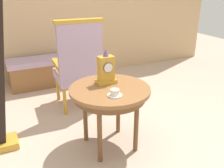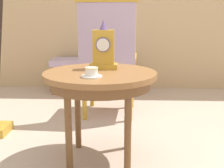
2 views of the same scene
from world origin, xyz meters
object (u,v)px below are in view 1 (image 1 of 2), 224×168
(teacup_left, at_px, (115,93))
(armchair, at_px, (78,64))
(window_bench, at_px, (44,71))
(side_table, at_px, (110,95))
(mantel_clock, at_px, (106,70))

(teacup_left, bearing_deg, armchair, 87.86)
(window_bench, bearing_deg, teacup_left, -84.18)
(side_table, relative_size, armchair, 0.66)
(mantel_clock, xyz_separation_m, window_bench, (-0.26, 1.77, -0.54))
(side_table, distance_m, teacup_left, 0.21)
(mantel_clock, relative_size, armchair, 0.29)
(armchair, xyz_separation_m, window_bench, (-0.25, 0.97, -0.37))
(teacup_left, bearing_deg, side_table, 78.40)
(teacup_left, bearing_deg, window_bench, 95.82)
(side_table, xyz_separation_m, window_bench, (-0.25, 1.89, -0.33))
(teacup_left, distance_m, window_bench, 2.12)
(armchair, bearing_deg, teacup_left, -92.14)
(side_table, relative_size, teacup_left, 5.85)
(mantel_clock, xyz_separation_m, armchair, (-0.01, 0.80, -0.17))
(teacup_left, relative_size, armchair, 0.11)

